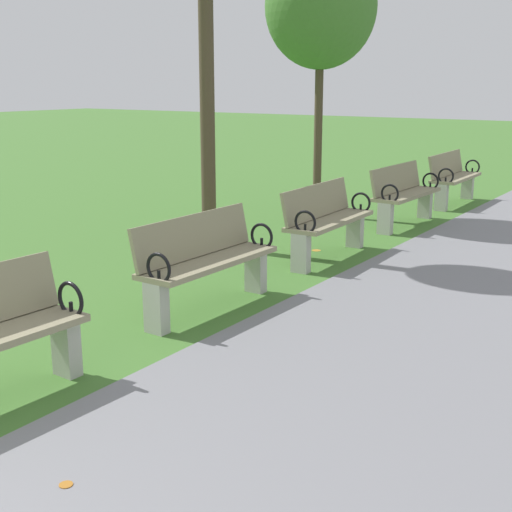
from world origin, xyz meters
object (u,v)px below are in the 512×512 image
object	(u,v)px
park_bench_6	(453,177)
tree_3	(321,7)
park_bench_4	(326,219)
park_bench_5	(404,193)
park_bench_3	(206,260)

from	to	relation	value
park_bench_6	tree_3	xyz separation A→B (m)	(-1.49, -2.22, 2.72)
park_bench_4	park_bench_5	world-z (taller)	same
tree_3	park_bench_4	bearing A→B (deg)	-58.73
park_bench_4	tree_3	xyz separation A→B (m)	(-1.49, 2.45, 2.72)
park_bench_4	park_bench_6	size ratio (longest dim) A/B	1.00
tree_3	park_bench_5	bearing A→B (deg)	-0.53
park_bench_4	tree_3	size ratio (longest dim) A/B	0.39
park_bench_3	park_bench_6	bearing A→B (deg)	90.00
park_bench_3	tree_3	distance (m)	5.74
park_bench_3	park_bench_6	size ratio (longest dim) A/B	1.00
park_bench_3	park_bench_4	distance (m)	2.38
tree_3	park_bench_3	bearing A→B (deg)	-72.89
park_bench_3	park_bench_4	size ratio (longest dim) A/B	1.00
park_bench_3	tree_3	xyz separation A→B (m)	(-1.49, 4.83, 2.72)
park_bench_5	tree_3	bearing A→B (deg)	179.47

